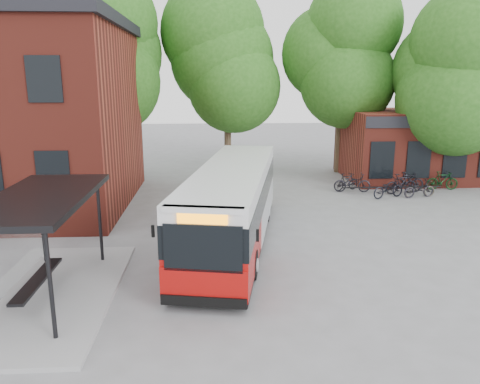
{
  "coord_description": "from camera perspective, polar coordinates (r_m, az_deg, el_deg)",
  "views": [
    {
      "loc": [
        -0.01,
        -13.07,
        5.81
      ],
      "look_at": [
        0.93,
        2.61,
        2.0
      ],
      "focal_mm": 35.0,
      "sensor_mm": 36.0,
      "label": 1
    }
  ],
  "objects": [
    {
      "name": "ground",
      "position": [
        14.3,
        -3.15,
        -10.35
      ],
      "size": [
        100.0,
        100.0,
        0.0
      ],
      "primitive_type": "plane",
      "color": "slate"
    },
    {
      "name": "shop_row",
      "position": [
        31.18,
        25.49,
        5.3
      ],
      "size": [
        14.0,
        6.2,
        4.0
      ],
      "primitive_type": null,
      "color": "maroon",
      "rests_on": "ground"
    },
    {
      "name": "bus_shelter",
      "position": [
        13.6,
        -22.65,
        -6.16
      ],
      "size": [
        3.6,
        7.0,
        2.9
      ],
      "primitive_type": null,
      "color": "black",
      "rests_on": "ground"
    },
    {
      "name": "bike_rail",
      "position": [
        25.49,
        18.02,
        0.22
      ],
      "size": [
        5.2,
        0.1,
        0.38
      ],
      "primitive_type": null,
      "color": "black",
      "rests_on": "ground"
    },
    {
      "name": "tree_0",
      "position": [
        29.68,
        -15.45,
        12.56
      ],
      "size": [
        7.92,
        7.92,
        11.0
      ],
      "primitive_type": null,
      "color": "#235717",
      "rests_on": "ground"
    },
    {
      "name": "tree_1",
      "position": [
        30.09,
        -1.54,
        12.47
      ],
      "size": [
        7.92,
        7.92,
        10.4
      ],
      "primitive_type": null,
      "color": "#235717",
      "rests_on": "ground"
    },
    {
      "name": "tree_2",
      "position": [
        30.15,
        12.28,
        12.75
      ],
      "size": [
        7.92,
        7.92,
        11.0
      ],
      "primitive_type": null,
      "color": "#235717",
      "rests_on": "ground"
    },
    {
      "name": "tree_3",
      "position": [
        28.27,
        24.37,
        10.08
      ],
      "size": [
        7.04,
        7.04,
        9.28
      ],
      "primitive_type": null,
      "color": "#235717",
      "rests_on": "ground"
    },
    {
      "name": "city_bus",
      "position": [
        16.78,
        -0.84,
        -1.61
      ],
      "size": [
        4.3,
        11.24,
        2.79
      ],
      "primitive_type": null,
      "rotation": [
        0.0,
        0.0,
        -0.18
      ],
      "color": "#A20C0A",
      "rests_on": "ground"
    },
    {
      "name": "bicycle_0",
      "position": [
        25.23,
        13.51,
        1.11
      ],
      "size": [
        1.97,
        0.84,
        1.01
      ],
      "primitive_type": "imported",
      "rotation": [
        0.0,
        0.0,
        1.48
      ],
      "color": "black",
      "rests_on": "ground"
    },
    {
      "name": "bicycle_1",
      "position": [
        25.52,
        12.81,
        1.22
      ],
      "size": [
        1.62,
        1.01,
        0.94
      ],
      "primitive_type": "imported",
      "rotation": [
        0.0,
        0.0,
        1.97
      ],
      "color": "black",
      "rests_on": "ground"
    },
    {
      "name": "bicycle_2",
      "position": [
        24.47,
        17.62,
        0.43
      ],
      "size": [
        1.96,
        1.32,
        0.98
      ],
      "primitive_type": "imported",
      "rotation": [
        0.0,
        0.0,
        1.97
      ],
      "color": "black",
      "rests_on": "ground"
    },
    {
      "name": "bicycle_3",
      "position": [
        25.55,
        19.06,
        0.95
      ],
      "size": [
        1.82,
        0.83,
        1.06
      ],
      "primitive_type": "imported",
      "rotation": [
        0.0,
        0.0,
        1.77
      ],
      "color": "black",
      "rests_on": "ground"
    },
    {
      "name": "bicycle_4",
      "position": [
        25.08,
        20.97,
        0.36
      ],
      "size": [
        1.76,
        0.95,
        0.88
      ],
      "primitive_type": "imported",
      "rotation": [
        0.0,
        0.0,
        1.8
      ],
      "color": "black",
      "rests_on": "ground"
    },
    {
      "name": "bicycle_5",
      "position": [
        26.71,
        19.81,
        1.3
      ],
      "size": [
        1.64,
        0.8,
        0.95
      ],
      "primitive_type": "imported",
      "rotation": [
        0.0,
        0.0,
        1.34
      ],
      "color": "black",
      "rests_on": "ground"
    },
    {
      "name": "bicycle_6",
      "position": [
        25.17,
        21.05,
        0.37
      ],
      "size": [
        1.69,
        0.77,
        0.86
      ],
      "primitive_type": "imported",
      "rotation": [
        0.0,
        0.0,
        1.7
      ],
      "color": "#3E382C",
      "rests_on": "ground"
    },
    {
      "name": "bicycle_7",
      "position": [
        27.27,
        23.45,
        1.28
      ],
      "size": [
        1.71,
        0.6,
        1.01
      ],
      "primitive_type": "imported",
      "rotation": [
        0.0,
        0.0,
        1.5
      ],
      "color": "black",
      "rests_on": "ground"
    }
  ]
}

